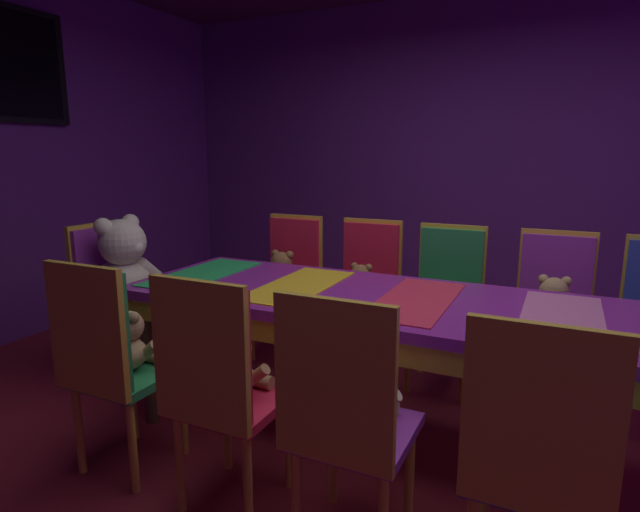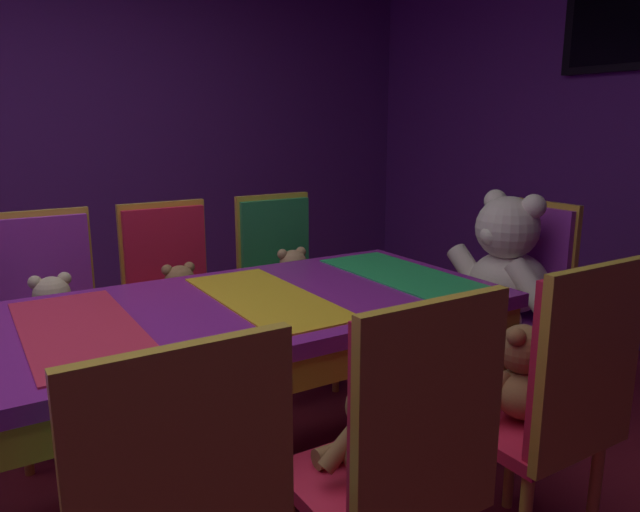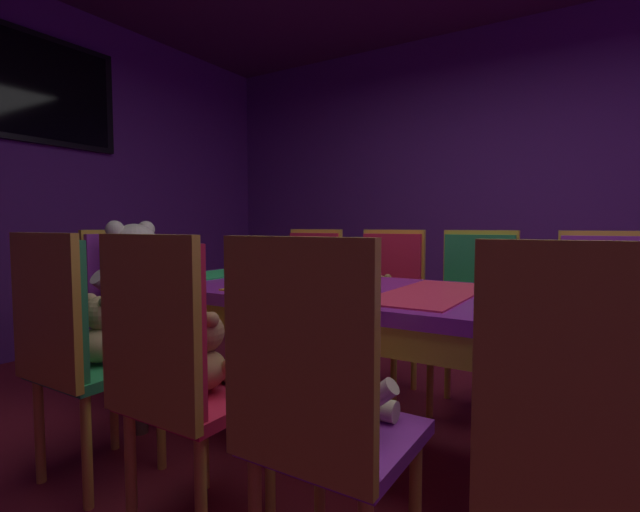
% 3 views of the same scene
% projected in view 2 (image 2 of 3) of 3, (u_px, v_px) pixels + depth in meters
% --- Properties ---
extents(banquet_table, '(0.90, 2.93, 0.75)m').
position_uv_depth(banquet_table, '(82.00, 356.00, 1.79)').
color(banquet_table, purple).
rests_on(banquet_table, ground_plane).
extents(chair_left_2, '(0.42, 0.41, 0.98)m').
position_uv_depth(chair_left_2, '(49.00, 303.00, 2.51)').
color(chair_left_2, purple).
rests_on(chair_left_2, ground_plane).
extents(teddy_left_2, '(0.24, 0.31, 0.29)m').
position_uv_depth(teddy_left_2, '(54.00, 315.00, 2.40)').
color(teddy_left_2, beige).
rests_on(teddy_left_2, chair_left_2).
extents(chair_left_3, '(0.42, 0.41, 0.98)m').
position_uv_depth(chair_left_3, '(171.00, 286.00, 2.78)').
color(chair_left_3, red).
rests_on(chair_left_3, ground_plane).
extents(teddy_left_3, '(0.22, 0.29, 0.27)m').
position_uv_depth(teddy_left_3, '(181.00, 298.00, 2.67)').
color(teddy_left_3, '#9E7247').
rests_on(teddy_left_3, chair_left_3).
extents(chair_left_4, '(0.42, 0.41, 0.98)m').
position_uv_depth(chair_left_4, '(280.00, 271.00, 3.07)').
color(chair_left_4, '#268C4C').
rests_on(chair_left_4, ground_plane).
extents(teddy_left_4, '(0.23, 0.30, 0.28)m').
position_uv_depth(teddy_left_4, '(294.00, 280.00, 2.95)').
color(teddy_left_4, tan).
rests_on(teddy_left_4, chair_left_4).
extents(chair_right_3, '(0.42, 0.41, 0.98)m').
position_uv_depth(chair_right_3, '(406.00, 452.00, 1.38)').
color(chair_right_3, red).
rests_on(chair_right_3, ground_plane).
extents(teddy_right_3, '(0.22, 0.28, 0.27)m').
position_uv_depth(teddy_right_3, '(370.00, 434.00, 1.51)').
color(teddy_right_3, olive).
rests_on(teddy_right_3, chair_right_3).
extents(chair_right_4, '(0.42, 0.41, 0.98)m').
position_uv_depth(chair_right_4, '(561.00, 392.00, 1.69)').
color(chair_right_4, red).
rests_on(chair_right_4, ground_plane).
extents(teddy_right_4, '(0.25, 0.32, 0.30)m').
position_uv_depth(teddy_right_4, '(520.00, 377.00, 1.81)').
color(teddy_right_4, olive).
rests_on(teddy_right_4, chair_right_4).
extents(throne_chair, '(0.41, 0.42, 0.98)m').
position_uv_depth(throne_chair, '(526.00, 283.00, 2.84)').
color(throne_chair, purple).
rests_on(throne_chair, ground_plane).
extents(king_teddy_bear, '(0.62, 0.48, 0.58)m').
position_uv_depth(king_teddy_bear, '(504.00, 265.00, 2.73)').
color(king_teddy_bear, silver).
rests_on(king_teddy_bear, throne_chair).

